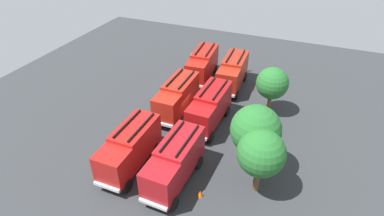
{
  "coord_description": "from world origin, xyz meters",
  "views": [
    {
      "loc": [
        25.67,
        10.49,
        19.91
      ],
      "look_at": [
        0.0,
        0.0,
        1.4
      ],
      "focal_mm": 29.5,
      "sensor_mm": 36.0,
      "label": 1
    }
  ],
  "objects_px": {
    "tree_2": "(261,153)",
    "traffic_cone_2": "(106,163)",
    "fire_truck_3": "(233,72)",
    "fire_truck_4": "(210,107)",
    "fire_truck_1": "(177,96)",
    "firefighter_3": "(245,65)",
    "firefighter_1": "(192,58)",
    "tree_1": "(256,130)",
    "tree_0": "(272,83)",
    "traffic_cone_1": "(200,194)",
    "fire_truck_2": "(130,147)",
    "traffic_cone_0": "(188,69)",
    "fire_truck_5": "(175,161)",
    "fire_truck_0": "(202,64)",
    "firefighter_0": "(261,81)"
  },
  "relations": [
    {
      "from": "fire_truck_4",
      "to": "fire_truck_2",
      "type": "bearing_deg",
      "value": -24.57
    },
    {
      "from": "fire_truck_5",
      "to": "fire_truck_1",
      "type": "bearing_deg",
      "value": -154.63
    },
    {
      "from": "fire_truck_3",
      "to": "tree_1",
      "type": "xyz_separation_m",
      "value": [
        13.42,
        5.63,
        2.19
      ]
    },
    {
      "from": "fire_truck_1",
      "to": "firefighter_3",
      "type": "relative_size",
      "value": 3.97
    },
    {
      "from": "traffic_cone_2",
      "to": "traffic_cone_1",
      "type": "bearing_deg",
      "value": 89.36
    },
    {
      "from": "firefighter_1",
      "to": "fire_truck_3",
      "type": "bearing_deg",
      "value": -169.77
    },
    {
      "from": "firefighter_0",
      "to": "tree_1",
      "type": "relative_size",
      "value": 0.26
    },
    {
      "from": "fire_truck_2",
      "to": "firefighter_3",
      "type": "distance_m",
      "value": 22.2
    },
    {
      "from": "traffic_cone_1",
      "to": "traffic_cone_2",
      "type": "height_order",
      "value": "traffic_cone_2"
    },
    {
      "from": "fire_truck_3",
      "to": "fire_truck_5",
      "type": "height_order",
      "value": "same"
    },
    {
      "from": "fire_truck_3",
      "to": "traffic_cone_2",
      "type": "relative_size",
      "value": 10.6
    },
    {
      "from": "fire_truck_3",
      "to": "fire_truck_4",
      "type": "height_order",
      "value": "same"
    },
    {
      "from": "fire_truck_3",
      "to": "traffic_cone_0",
      "type": "relative_size",
      "value": 11.14
    },
    {
      "from": "traffic_cone_0",
      "to": "tree_1",
      "type": "bearing_deg",
      "value": 39.07
    },
    {
      "from": "fire_truck_5",
      "to": "traffic_cone_1",
      "type": "height_order",
      "value": "fire_truck_5"
    },
    {
      "from": "fire_truck_0",
      "to": "traffic_cone_0",
      "type": "relative_size",
      "value": 11.22
    },
    {
      "from": "fire_truck_1",
      "to": "tree_2",
      "type": "height_order",
      "value": "tree_2"
    },
    {
      "from": "firefighter_1",
      "to": "tree_2",
      "type": "distance_m",
      "value": 24.02
    },
    {
      "from": "tree_1",
      "to": "tree_0",
      "type": "bearing_deg",
      "value": -178.17
    },
    {
      "from": "fire_truck_5",
      "to": "firefighter_3",
      "type": "distance_m",
      "value": 21.83
    },
    {
      "from": "fire_truck_0",
      "to": "fire_truck_5",
      "type": "xyz_separation_m",
      "value": [
        17.67,
        4.26,
        0.0
      ]
    },
    {
      "from": "fire_truck_2",
      "to": "traffic_cone_2",
      "type": "height_order",
      "value": "fire_truck_2"
    },
    {
      "from": "fire_truck_4",
      "to": "tree_1",
      "type": "bearing_deg",
      "value": 50.37
    },
    {
      "from": "traffic_cone_2",
      "to": "firefighter_0",
      "type": "bearing_deg",
      "value": 152.9
    },
    {
      "from": "firefighter_0",
      "to": "tree_2",
      "type": "relative_size",
      "value": 0.29
    },
    {
      "from": "fire_truck_2",
      "to": "traffic_cone_0",
      "type": "xyz_separation_m",
      "value": [
        -18.93,
        -2.64,
        -1.83
      ]
    },
    {
      "from": "fire_truck_2",
      "to": "tree_0",
      "type": "height_order",
      "value": "tree_0"
    },
    {
      "from": "firefighter_1",
      "to": "tree_1",
      "type": "relative_size",
      "value": 0.26
    },
    {
      "from": "fire_truck_0",
      "to": "tree_1",
      "type": "xyz_separation_m",
      "value": [
        14.0,
        9.83,
        2.19
      ]
    },
    {
      "from": "firefighter_0",
      "to": "tree_0",
      "type": "relative_size",
      "value": 0.32
    },
    {
      "from": "tree_0",
      "to": "traffic_cone_1",
      "type": "xyz_separation_m",
      "value": [
        14.13,
        -2.69,
        -3.27
      ]
    },
    {
      "from": "firefighter_0",
      "to": "traffic_cone_0",
      "type": "xyz_separation_m",
      "value": [
        -0.72,
        -10.26,
        -0.62
      ]
    },
    {
      "from": "fire_truck_3",
      "to": "tree_2",
      "type": "relative_size",
      "value": 1.26
    },
    {
      "from": "fire_truck_5",
      "to": "traffic_cone_2",
      "type": "xyz_separation_m",
      "value": [
        0.73,
        -6.42,
        -1.81
      ]
    },
    {
      "from": "tree_2",
      "to": "traffic_cone_2",
      "type": "bearing_deg",
      "value": -79.85
    },
    {
      "from": "fire_truck_0",
      "to": "firefighter_3",
      "type": "height_order",
      "value": "fire_truck_0"
    },
    {
      "from": "fire_truck_5",
      "to": "tree_0",
      "type": "height_order",
      "value": "tree_0"
    },
    {
      "from": "firefighter_0",
      "to": "traffic_cone_2",
      "type": "height_order",
      "value": "firefighter_0"
    },
    {
      "from": "firefighter_1",
      "to": "firefighter_0",
      "type": "bearing_deg",
      "value": -154.96
    },
    {
      "from": "fire_truck_1",
      "to": "firefighter_3",
      "type": "height_order",
      "value": "fire_truck_1"
    },
    {
      "from": "fire_truck_1",
      "to": "fire_truck_5",
      "type": "bearing_deg",
      "value": 23.63
    },
    {
      "from": "traffic_cone_0",
      "to": "traffic_cone_2",
      "type": "xyz_separation_m",
      "value": [
        19.79,
        0.5,
        0.02
      ]
    },
    {
      "from": "fire_truck_3",
      "to": "fire_truck_5",
      "type": "bearing_deg",
      "value": -2.47
    },
    {
      "from": "fire_truck_2",
      "to": "traffic_cone_2",
      "type": "bearing_deg",
      "value": -67.65
    },
    {
      "from": "firefighter_0",
      "to": "traffic_cone_1",
      "type": "xyz_separation_m",
      "value": [
        19.17,
        -0.77,
        -0.62
      ]
    },
    {
      "from": "fire_truck_3",
      "to": "fire_truck_4",
      "type": "xyz_separation_m",
      "value": [
        8.44,
        -0.01,
        0.0
      ]
    },
    {
      "from": "fire_truck_0",
      "to": "tree_0",
      "type": "height_order",
      "value": "tree_0"
    },
    {
      "from": "fire_truck_4",
      "to": "tree_0",
      "type": "relative_size",
      "value": 1.36
    },
    {
      "from": "tree_0",
      "to": "tree_2",
      "type": "xyz_separation_m",
      "value": [
        11.72,
        1.24,
        0.32
      ]
    },
    {
      "from": "firefighter_0",
      "to": "traffic_cone_2",
      "type": "bearing_deg",
      "value": -72.87
    }
  ]
}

